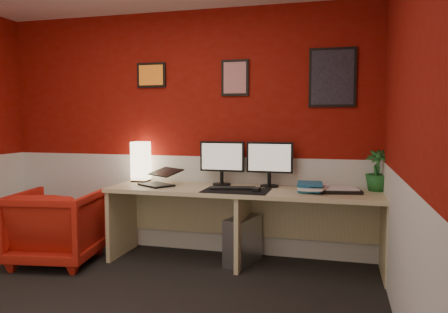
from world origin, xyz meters
TOP-DOWN VIEW (x-y plane):
  - wall_back at (0.00, 1.75)m, footprint 4.00×0.01m
  - wall_right at (2.00, 0.00)m, footprint 0.01×3.50m
  - wainscot_back at (0.00, 1.75)m, footprint 4.00×0.01m
  - wainscot_right at (2.00, 0.00)m, footprint 0.01×3.50m
  - desk at (0.73, 1.41)m, footprint 2.60×0.65m
  - shoji_lamp at (-0.42, 1.61)m, footprint 0.16×0.16m
  - laptop at (-0.14, 1.37)m, footprint 0.40×0.37m
  - monitor_left at (0.47, 1.59)m, footprint 0.45×0.06m
  - monitor_right at (0.95, 1.60)m, footprint 0.45×0.06m
  - desk_mat at (0.70, 1.28)m, footprint 0.60×0.38m
  - keyboard at (0.65, 1.34)m, footprint 0.44×0.22m
  - mouse at (0.88, 1.29)m, footprint 0.06×0.10m
  - book_bottom at (1.26, 1.42)m, footprint 0.23×0.30m
  - book_middle at (1.28, 1.39)m, footprint 0.27×0.34m
  - book_top at (1.24, 1.41)m, footprint 0.25×0.32m
  - zen_tray at (1.62, 1.44)m, footprint 0.39×0.31m
  - potted_plant at (1.94, 1.61)m, footprint 0.25×0.25m
  - pc_tower at (0.72, 1.45)m, footprint 0.31×0.49m
  - armchair at (-1.02, 1.01)m, footprint 0.87×0.88m
  - art_left at (-0.34, 1.74)m, footprint 0.32×0.02m
  - art_center at (0.57, 1.74)m, footprint 0.28×0.02m
  - art_right at (1.52, 1.74)m, footprint 0.44×0.02m

SIDE VIEW (x-z plane):
  - pc_tower at x=0.72m, z-range 0.00..0.45m
  - armchair at x=-1.02m, z-range 0.00..0.71m
  - desk at x=0.73m, z-range 0.00..0.73m
  - wainscot_back at x=0.00m, z-range 0.00..1.00m
  - wainscot_right at x=2.00m, z-range 0.00..1.00m
  - desk_mat at x=0.70m, z-range 0.73..0.74m
  - book_bottom at x=1.26m, z-range 0.73..0.76m
  - keyboard at x=0.65m, z-range 0.74..0.75m
  - zen_tray at x=1.62m, z-range 0.73..0.76m
  - mouse at x=0.88m, z-range 0.74..0.77m
  - book_middle at x=1.28m, z-range 0.76..0.78m
  - book_top at x=1.24m, z-range 0.78..0.81m
  - laptop at x=-0.14m, z-range 0.73..0.95m
  - potted_plant at x=1.94m, z-range 0.73..1.10m
  - shoji_lamp at x=-0.42m, z-range 0.73..1.13m
  - monitor_left at x=0.47m, z-range 0.73..1.31m
  - monitor_right at x=0.95m, z-range 0.73..1.31m
  - wall_back at x=0.00m, z-range 0.00..2.50m
  - wall_right at x=2.00m, z-range 0.00..2.50m
  - art_right at x=1.52m, z-range 1.50..2.06m
  - art_center at x=0.57m, z-range 1.62..1.98m
  - art_left at x=-0.34m, z-range 1.72..1.98m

